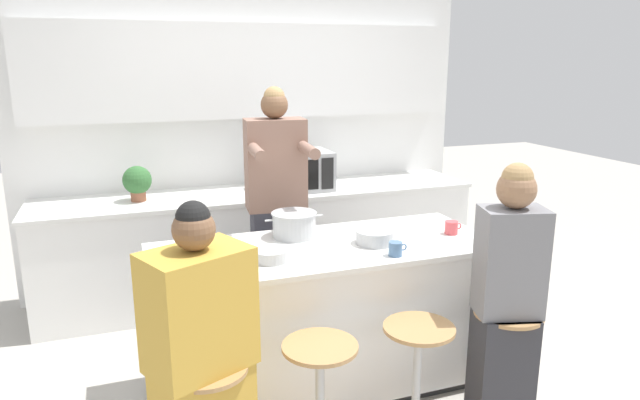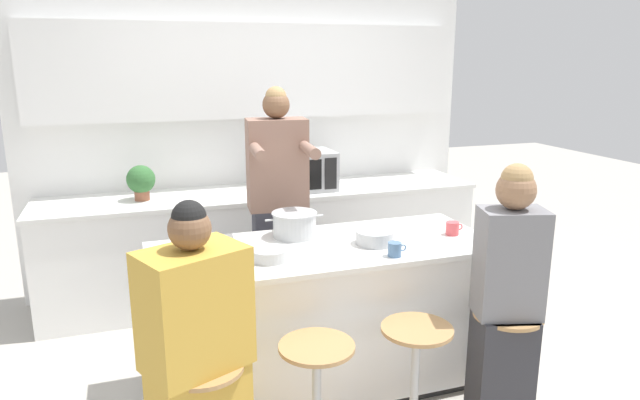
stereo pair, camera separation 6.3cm
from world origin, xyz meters
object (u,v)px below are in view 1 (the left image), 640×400
object	(u,v)px
kitchen_island	(325,316)
cooking_pot	(294,225)
microwave	(296,171)
banana_bunch	(205,250)
person_wrapped_blanket	(201,365)
bar_stool_center_right	(417,380)
bar_stool_rightmost	(504,363)
fruit_bowl	(375,237)
coffee_cup_far	(396,249)
person_cooking	(277,219)
potted_plant	(137,181)
person_seated_near	(506,306)
coffee_cup_near	(451,228)

from	to	relation	value
kitchen_island	cooking_pot	size ratio (longest dim) A/B	5.53
microwave	banana_bunch	bearing A→B (deg)	-124.81
person_wrapped_blanket	microwave	xyz separation A→B (m)	(1.09, 2.09, 0.39)
bar_stool_center_right	banana_bunch	xyz separation A→B (m)	(-0.93, 0.71, 0.57)
bar_stool_rightmost	microwave	size ratio (longest dim) A/B	1.15
cooking_pot	fruit_bowl	xyz separation A→B (m)	(0.40, -0.28, -0.04)
kitchen_island	banana_bunch	bearing A→B (deg)	174.33
person_wrapped_blanket	coffee_cup_far	size ratio (longest dim) A/B	12.95
bar_stool_rightmost	banana_bunch	distance (m)	1.72
bar_stool_center_right	person_cooking	xyz separation A→B (m)	(-0.36, 1.31, 0.53)
potted_plant	person_seated_near	bearing A→B (deg)	-51.18
coffee_cup_near	banana_bunch	xyz separation A→B (m)	(-1.47, 0.12, -0.01)
person_cooking	fruit_bowl	world-z (taller)	person_cooking
person_wrapped_blanket	microwave	world-z (taller)	person_wrapped_blanket
bar_stool_center_right	banana_bunch	distance (m)	1.30
kitchen_island	coffee_cup_near	world-z (taller)	coffee_cup_near
fruit_bowl	coffee_cup_near	xyz separation A→B (m)	(0.52, 0.01, 0.00)
fruit_bowl	cooking_pot	bearing A→B (deg)	144.66
person_cooking	person_wrapped_blanket	xyz separation A→B (m)	(-0.71, -1.33, -0.22)
person_wrapped_blanket	bar_stool_center_right	bearing A→B (deg)	-22.75
coffee_cup_near	microwave	xyz separation A→B (m)	(-0.52, 1.49, 0.11)
person_cooking	person_seated_near	world-z (taller)	person_cooking
fruit_bowl	coffee_cup_far	size ratio (longest dim) A/B	2.08
banana_bunch	cooking_pot	bearing A→B (deg)	15.34
coffee_cup_near	microwave	distance (m)	1.58
bar_stool_center_right	coffee_cup_far	size ratio (longest dim) A/B	6.00
kitchen_island	banana_bunch	size ratio (longest dim) A/B	10.93
coffee_cup_near	potted_plant	size ratio (longest dim) A/B	0.42
coffee_cup_near	potted_plant	bearing A→B (deg)	138.89
person_wrapped_blanket	bar_stool_rightmost	bearing A→B (deg)	-23.47
bar_stool_center_right	coffee_cup_near	xyz separation A→B (m)	(0.54, 0.59, 0.59)
coffee_cup_near	banana_bunch	world-z (taller)	coffee_cup_near
bar_stool_center_right	fruit_bowl	xyz separation A→B (m)	(0.02, 0.58, 0.59)
person_cooking	microwave	xyz separation A→B (m)	(0.38, 0.76, 0.17)
kitchen_island	fruit_bowl	size ratio (longest dim) A/B	8.94
kitchen_island	bar_stool_rightmost	distance (m)	1.03
potted_plant	bar_stool_rightmost	bearing A→B (deg)	-50.75
person_seated_near	banana_bunch	distance (m)	1.62
person_wrapped_blanket	banana_bunch	size ratio (longest dim) A/B	7.62
banana_bunch	microwave	bearing A→B (deg)	55.19
bar_stool_center_right	person_cooking	world-z (taller)	person_cooking
person_seated_near	potted_plant	bearing A→B (deg)	145.15
person_seated_near	microwave	size ratio (longest dim) A/B	2.59
bar_stool_center_right	bar_stool_rightmost	distance (m)	0.53
person_wrapped_blanket	kitchen_island	bearing A→B (deg)	15.43
coffee_cup_far	microwave	world-z (taller)	microwave
bar_stool_center_right	potted_plant	bearing A→B (deg)	119.82
microwave	person_cooking	bearing A→B (deg)	-116.53
person_wrapped_blanket	microwave	bearing A→B (deg)	38.74
fruit_bowl	banana_bunch	xyz separation A→B (m)	(-0.95, 0.13, -0.01)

